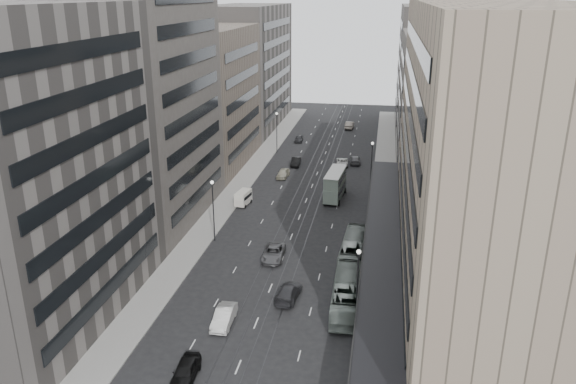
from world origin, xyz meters
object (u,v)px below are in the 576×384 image
Objects in this scene: bus_near at (346,293)px; sedan_0 at (185,371)px; vw_microbus at (351,312)px; bus_far at (353,249)px; sedan_2 at (274,253)px; panel_van at (243,197)px; sedan_1 at (224,317)px; double_decker at (335,184)px.

bus_near reaches higher than sedan_0.
bus_far is at bearing 88.94° from vw_microbus.
sedan_2 is at bearing -46.30° from bus_near.
panel_van reaches higher than sedan_0.
bus_near reaches higher than bus_far.
bus_near reaches higher than panel_van.
panel_van is at bearing 99.76° from sedan_1.
bus_near is 2.11× the size of sedan_2.
vw_microbus is at bearing 9.32° from sedan_1.
sedan_1 is at bearing -96.63° from double_decker.
bus_near is 1.05× the size of bus_far.
vw_microbus is 17.08m from sedan_0.
bus_far is 21.72m from double_decker.
double_decker is at bearing 93.96° from vw_microbus.
vw_microbus is 12.48m from sedan_1.
bus_far is at bearing 59.91° from sedan_0.
sedan_0 reaches higher than sedan_2.
bus_far is 2.56× the size of vw_microbus.
vw_microbus is at bearing -77.48° from double_decker.
vw_microbus is (0.70, -13.71, -0.27)m from bus_far.
vw_microbus reaches higher than sedan_1.
bus_far is 1.28× the size of double_decker.
bus_near is 13.67m from sedan_2.
double_decker is 35.37m from vw_microbus.
panel_van is at bearing -57.40° from bus_near.
sedan_0 is 0.87× the size of sedan_2.
sedan_1 is at bearing 23.32° from bus_near.
sedan_2 is (-9.57, -1.05, -0.76)m from bus_far.
sedan_2 is (8.13, -17.07, -0.49)m from panel_van.
sedan_0 is at bearing 47.22° from bus_near.
double_decker is 2.24× the size of panel_van.
panel_van is 0.70× the size of sedan_2.
bus_near is 1.34× the size of double_decker.
double_decker reaches higher than bus_far.
bus_far is (0.00, 10.77, -0.07)m from bus_near.
sedan_2 is at bearing 8.92° from bus_far.
vw_microbus is at bearing -52.87° from sedan_2.
bus_far is 27.59m from sedan_0.
sedan_1 is 0.90× the size of sedan_2.
bus_far is at bearing 4.36° from sedan_2.
panel_van reaches higher than vw_microbus.
sedan_0 is (-13.13, -10.91, -0.44)m from vw_microbus.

